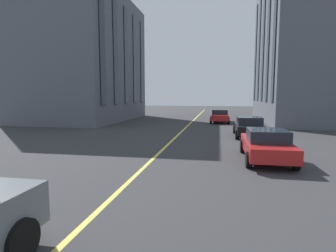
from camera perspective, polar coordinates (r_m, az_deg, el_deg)
name	(u,v)px	position (r m, az deg, el deg)	size (l,w,h in m)	color
lane_centre_line	(169,144)	(15.94, 0.16, -3.74)	(80.00, 0.16, 0.01)	#D8C64C
car_red_mid	(266,144)	(12.54, 19.91, -3.64)	(4.40, 1.95, 1.37)	#B21E1E
car_red_trailing	(220,116)	(29.11, 10.78, 2.11)	(4.40, 1.95, 1.37)	#B21E1E
car_black_parked_a	(249,126)	(19.50, 16.60, -0.08)	(4.40, 1.95, 1.37)	black
building_left_near	(86,60)	(33.47, -16.85, 13.15)	(15.80, 9.73, 13.83)	#565B66
building_right_near	(303,46)	(33.44, 26.45, 14.70)	(15.81, 8.18, 16.06)	#565B66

